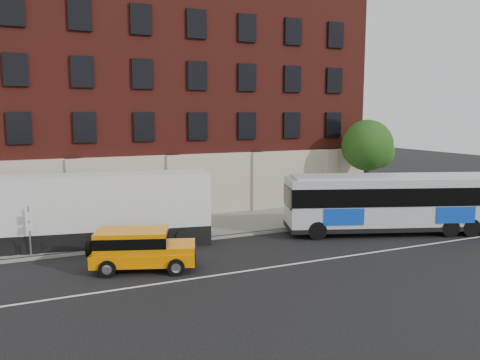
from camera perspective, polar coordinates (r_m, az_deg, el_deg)
name	(u,v)px	position (r m, az deg, el deg)	size (l,w,h in m)	color
ground	(252,274)	(20.49, 1.43, -11.24)	(120.00, 120.00, 0.00)	black
sidewalk	(187,227)	(28.54, -6.38, -5.62)	(60.00, 6.00, 0.15)	gray
kerb	(204,239)	(25.78, -4.34, -7.06)	(60.00, 0.25, 0.15)	gray
lane_line	(247,271)	(20.92, 0.84, -10.81)	(60.00, 0.12, 0.01)	silver
building	(152,102)	(35.41, -10.52, 9.15)	(30.00, 12.10, 15.00)	#5D1D16
sign_pole	(30,229)	(24.21, -23.89, -5.36)	(0.30, 0.20, 2.50)	gray
street_tree	(368,147)	(34.79, 15.06, 3.80)	(3.60, 3.60, 6.20)	#34251A
city_bus	(393,201)	(28.30, 17.90, -2.43)	(12.30, 6.49, 3.32)	#B7BAC2
yellow_suv	(139,247)	(21.22, -12.01, -7.85)	(4.77, 3.17, 1.78)	#FF8600
shipping_container	(99,211)	(25.19, -16.58, -3.60)	(11.39, 4.18, 3.72)	black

